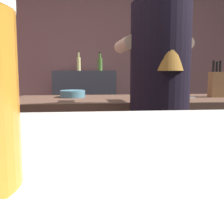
{
  "coord_description": "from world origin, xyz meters",
  "views": [
    {
      "loc": [
        -0.13,
        -1.25,
        1.13
      ],
      "look_at": [
        -0.08,
        -0.75,
        1.07
      ],
      "focal_mm": 39.09,
      "sensor_mm": 36.0,
      "label": 1
    }
  ],
  "objects_px": {
    "mixing_bowl": "(73,94)",
    "bottle_olive_oil": "(79,63)",
    "knife_block": "(216,84)",
    "chefs_knife": "(180,98)",
    "bartender": "(160,94)",
    "bottle_soy": "(100,64)"
  },
  "relations": [
    {
      "from": "knife_block",
      "to": "bottle_soy",
      "type": "bearing_deg",
      "value": 125.37
    },
    {
      "from": "bartender",
      "to": "bottle_olive_oil",
      "type": "distance_m",
      "value": 1.98
    },
    {
      "from": "chefs_knife",
      "to": "bottle_soy",
      "type": "relative_size",
      "value": 1.05
    },
    {
      "from": "knife_block",
      "to": "bottle_olive_oil",
      "type": "height_order",
      "value": "bottle_olive_oil"
    },
    {
      "from": "bottle_olive_oil",
      "to": "bottle_soy",
      "type": "xyz_separation_m",
      "value": [
        0.28,
        -0.18,
        -0.01
      ]
    },
    {
      "from": "mixing_bowl",
      "to": "bottle_olive_oil",
      "type": "height_order",
      "value": "bottle_olive_oil"
    },
    {
      "from": "mixing_bowl",
      "to": "chefs_knife",
      "type": "distance_m",
      "value": 0.84
    },
    {
      "from": "knife_block",
      "to": "mixing_bowl",
      "type": "height_order",
      "value": "knife_block"
    },
    {
      "from": "knife_block",
      "to": "chefs_knife",
      "type": "relative_size",
      "value": 1.21
    },
    {
      "from": "bottle_soy",
      "to": "knife_block",
      "type": "bearing_deg",
      "value": -54.63
    },
    {
      "from": "chefs_knife",
      "to": "bottle_olive_oil",
      "type": "bearing_deg",
      "value": 115.56
    },
    {
      "from": "bottle_olive_oil",
      "to": "mixing_bowl",
      "type": "bearing_deg",
      "value": -89.64
    },
    {
      "from": "mixing_bowl",
      "to": "chefs_knife",
      "type": "bearing_deg",
      "value": -11.66
    },
    {
      "from": "chefs_knife",
      "to": "bottle_olive_oil",
      "type": "relative_size",
      "value": 0.96
    },
    {
      "from": "bartender",
      "to": "chefs_knife",
      "type": "relative_size",
      "value": 7.2
    },
    {
      "from": "knife_block",
      "to": "chefs_knife",
      "type": "bearing_deg",
      "value": -166.83
    },
    {
      "from": "bottle_soy",
      "to": "bartender",
      "type": "bearing_deg",
      "value": -80.93
    },
    {
      "from": "bartender",
      "to": "bottle_soy",
      "type": "bearing_deg",
      "value": 4.67
    },
    {
      "from": "mixing_bowl",
      "to": "chefs_knife",
      "type": "relative_size",
      "value": 0.82
    },
    {
      "from": "bartender",
      "to": "chefs_knife",
      "type": "xyz_separation_m",
      "value": [
        0.28,
        0.41,
        -0.07
      ]
    },
    {
      "from": "bartender",
      "to": "bottle_olive_oil",
      "type": "bearing_deg",
      "value": 11.82
    },
    {
      "from": "knife_block",
      "to": "bottle_olive_oil",
      "type": "relative_size",
      "value": 1.16
    }
  ]
}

